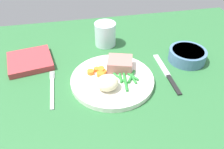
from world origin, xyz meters
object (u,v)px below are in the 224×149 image
Objects in this scene: meat_portion at (120,64)px; napkin at (30,61)px; fork at (52,89)px; water_glass at (105,36)px; knife at (167,74)px; dinner_plate at (112,79)px; salad_bowl at (187,55)px.

napkin is at bearing 159.68° from meat_portion.
meat_portion is 0.45× the size of fork.
water_glass is (-1.56, 17.71, 0.35)cm from meat_portion.
water_glass is 27.97cm from napkin.
dinner_plate is at bearing 174.55° from knife.
dinner_plate is 1.51× the size of fork.
dinner_plate is at bearing -94.80° from water_glass.
napkin is (-52.20, 8.60, -1.27)cm from salad_bowl.
meat_portion is 21.95cm from fork.
meat_portion is 0.37× the size of knife.
napkin is at bearing 170.64° from salad_bowl.
napkin is at bearing 150.01° from dinner_plate.
meat_portion is at bearing 14.23° from fork.
meat_portion is at bearing 159.05° from knife.
knife is at bearing -19.04° from napkin.
salad_bowl reaches higher than dinner_plate.
dinner_plate is at bearing -167.76° from salad_bowl.
knife is at bearing -16.42° from meat_portion.
dinner_plate is 21.91cm from water_glass.
water_glass reaches higher than meat_portion.
salad_bowl is at bearing 28.75° from knife.
fork is at bearing -179.18° from dinner_plate.
water_glass is 0.69× the size of salad_bowl.
dinner_plate is 2.02× the size of salad_bowl.
fork is 1.19× the size of napkin.
salad_bowl reaches higher than knife.
meat_portion is 17.78cm from water_glass.
meat_portion is at bearing -175.32° from salad_bowl.
water_glass is at bearing 121.40° from knife.
napkin reaches higher than dinner_plate.
napkin is at bearing 118.97° from fork.
fork is at bearing -64.13° from napkin.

